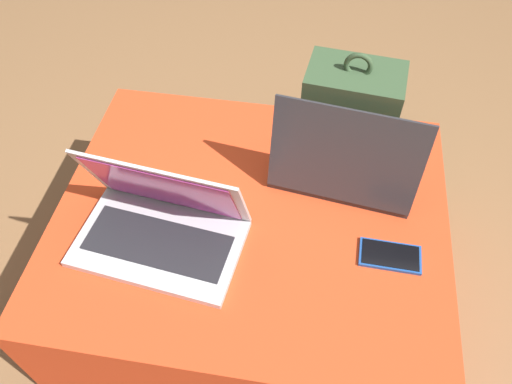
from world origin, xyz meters
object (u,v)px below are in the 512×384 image
(laptop_far, at_px, (345,162))
(backpack, at_px, (347,123))
(cell_phone, at_px, (390,256))
(laptop_near, at_px, (161,224))

(laptop_far, relative_size, backpack, 0.77)
(laptop_far, distance_m, cell_phone, 0.25)
(laptop_near, relative_size, backpack, 0.81)
(laptop_far, height_order, backpack, laptop_far)
(laptop_near, bearing_deg, laptop_far, 39.23)
(laptop_near, bearing_deg, cell_phone, 10.01)
(backpack, bearing_deg, laptop_near, 63.44)
(laptop_far, relative_size, cell_phone, 2.70)
(laptop_near, bearing_deg, backpack, 64.37)
(backpack, bearing_deg, laptop_far, 92.98)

